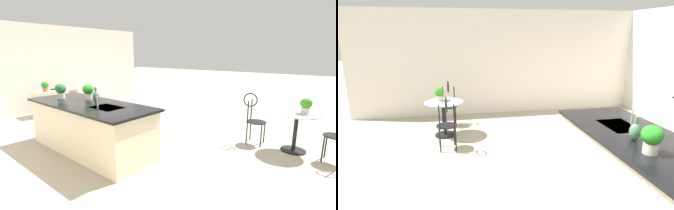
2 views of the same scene
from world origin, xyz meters
The scene contains 13 objects.
ground_plane centered at (0.00, 0.00, 0.00)m, with size 40.00×40.00×0.00m, color #B2A893.
wall_right centered at (4.26, 0.00, 1.35)m, with size 0.12×7.80×2.70m, color silver.
kitchen_island centered at (0.30, 0.85, 0.46)m, with size 2.80×1.06×0.92m.
bistro_table centered at (-2.72, -1.55, 0.45)m, with size 0.80×0.80×0.74m.
chair_by_island centered at (-1.96, -1.48, 0.57)m, with size 0.50×0.41×1.04m.
sink_faucet centered at (-0.25, 1.03, 1.03)m, with size 0.02×0.02×0.22m, color #B2B5BA.
writing_desk centered at (3.65, -0.14, 0.51)m, with size 0.60×1.20×0.74m.
keyboard centered at (3.67, -0.24, 0.75)m, with size 0.16×0.44×0.03m.
potted_plant_on_table centered at (-2.83, -1.63, 0.90)m, with size 0.20×0.20×0.28m.
potted_plant_counter_near centered at (0.60, 0.65, 1.09)m, with size 0.22×0.22×0.30m.
potted_plant_counter_far centered at (1.15, 0.93, 1.09)m, with size 0.21×0.21×0.30m.
potted_plant_on_desk centered at (3.53, 0.21, 0.90)m, with size 0.20×0.20×0.28m.
vase_on_counter centered at (0.25, 0.72, 1.03)m, with size 0.13×0.13×0.29m.
Camera 1 is at (-3.58, 3.26, 1.82)m, focal length 25.53 mm.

